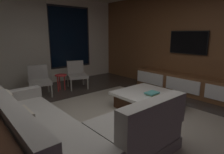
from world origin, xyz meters
name	(u,v)px	position (x,y,z in m)	size (l,w,h in m)	color
floor	(108,128)	(0.00, 0.00, 0.00)	(9.20, 9.20, 0.00)	#332B26
back_wall_with_window	(28,42)	(-0.06, 3.62, 1.34)	(6.60, 0.30, 2.70)	beige
media_wall	(199,43)	(3.06, 0.00, 1.35)	(0.12, 7.80, 2.70)	brown
area_rug	(127,124)	(0.35, -0.10, 0.01)	(3.20, 3.80, 0.01)	gray
sectional_couch	(63,132)	(-0.86, -0.10, 0.29)	(1.98, 2.50, 0.82)	gray
coffee_table	(147,100)	(1.19, 0.14, 0.19)	(1.16, 1.16, 0.36)	#3E2214
book_stack_on_coffee_table	(152,93)	(1.16, -0.01, 0.39)	(0.27, 0.20, 0.05)	olive
accent_chair_near_window	(77,73)	(0.92, 2.58, 0.43)	(0.68, 0.70, 0.78)	#B2ADA0
accent_chair_by_curtain	(39,79)	(-0.20, 2.56, 0.43)	(0.65, 0.67, 0.78)	#B2ADA0
side_stool	(61,78)	(0.40, 2.56, 0.37)	(0.32, 0.32, 0.46)	red
media_console	(188,85)	(2.77, 0.05, 0.25)	(0.46, 3.10, 0.52)	brown
mounted_tv	(188,42)	(2.95, 0.25, 1.35)	(0.05, 1.04, 0.60)	black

